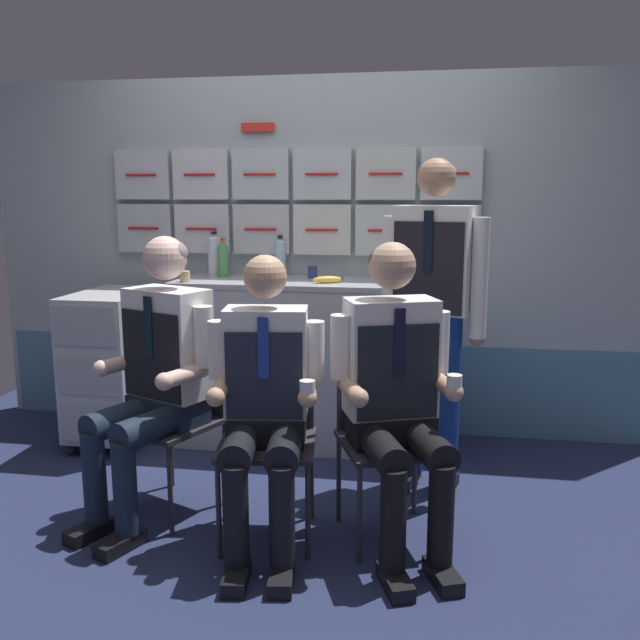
{
  "coord_description": "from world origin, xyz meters",
  "views": [
    {
      "loc": [
        0.7,
        -2.71,
        1.46
      ],
      "look_at": [
        0.19,
        0.32,
        0.89
      ],
      "focal_mm": 37.86,
      "sensor_mm": 36.0,
      "label": 1
    }
  ],
  "objects_px": {
    "folding_chair_left": "(183,400)",
    "folding_chair_near_trolley": "(384,417)",
    "folding_chair_right": "(269,417)",
    "snack_banana": "(327,280)",
    "crew_member_near_trolley": "(396,384)",
    "espresso_cup_small": "(185,276)",
    "service_trolley": "(115,362)",
    "crew_member_right": "(265,393)",
    "sparkling_bottle_green": "(214,255)",
    "crew_member_left": "(156,366)",
    "crew_member_standing": "(433,299)"
  },
  "relations": [
    {
      "from": "service_trolley",
      "to": "crew_member_near_trolley",
      "type": "distance_m",
      "value": 1.97
    },
    {
      "from": "sparkling_bottle_green",
      "to": "snack_banana",
      "type": "bearing_deg",
      "value": -18.26
    },
    {
      "from": "snack_banana",
      "to": "folding_chair_left",
      "type": "bearing_deg",
      "value": -125.47
    },
    {
      "from": "folding_chair_left",
      "to": "snack_banana",
      "type": "relative_size",
      "value": 4.83
    },
    {
      "from": "crew_member_left",
      "to": "folding_chair_near_trolley",
      "type": "bearing_deg",
      "value": 2.99
    },
    {
      "from": "crew_member_near_trolley",
      "to": "espresso_cup_small",
      "type": "relative_size",
      "value": 20.48
    },
    {
      "from": "folding_chair_left",
      "to": "snack_banana",
      "type": "xyz_separation_m",
      "value": [
        0.56,
        0.79,
        0.48
      ]
    },
    {
      "from": "sparkling_bottle_green",
      "to": "espresso_cup_small",
      "type": "height_order",
      "value": "sparkling_bottle_green"
    },
    {
      "from": "crew_member_right",
      "to": "snack_banana",
      "type": "relative_size",
      "value": 7.09
    },
    {
      "from": "sparkling_bottle_green",
      "to": "espresso_cup_small",
      "type": "relative_size",
      "value": 4.3
    },
    {
      "from": "folding_chair_left",
      "to": "crew_member_standing",
      "type": "xyz_separation_m",
      "value": [
        1.15,
        0.37,
        0.45
      ]
    },
    {
      "from": "folding_chair_right",
      "to": "snack_banana",
      "type": "xyz_separation_m",
      "value": [
        0.1,
        0.97,
        0.48
      ]
    },
    {
      "from": "crew_member_standing",
      "to": "espresso_cup_small",
      "type": "distance_m",
      "value": 1.43
    },
    {
      "from": "crew_member_left",
      "to": "folding_chair_near_trolley",
      "type": "xyz_separation_m",
      "value": [
        1.01,
        0.05,
        -0.2
      ]
    },
    {
      "from": "folding_chair_left",
      "to": "sparkling_bottle_green",
      "type": "xyz_separation_m",
      "value": [
        -0.17,
        1.03,
        0.59
      ]
    },
    {
      "from": "folding_chair_left",
      "to": "sparkling_bottle_green",
      "type": "relative_size",
      "value": 3.11
    },
    {
      "from": "snack_banana",
      "to": "crew_member_right",
      "type": "bearing_deg",
      "value": -94.04
    },
    {
      "from": "service_trolley",
      "to": "crew_member_standing",
      "type": "relative_size",
      "value": 0.55
    },
    {
      "from": "service_trolley",
      "to": "folding_chair_near_trolley",
      "type": "distance_m",
      "value": 1.84
    },
    {
      "from": "folding_chair_left",
      "to": "crew_member_near_trolley",
      "type": "distance_m",
      "value": 1.05
    },
    {
      "from": "folding_chair_near_trolley",
      "to": "crew_member_left",
      "type": "bearing_deg",
      "value": -177.01
    },
    {
      "from": "folding_chair_right",
      "to": "crew_member_right",
      "type": "xyz_separation_m",
      "value": [
        0.02,
        -0.16,
        0.16
      ]
    },
    {
      "from": "crew_member_left",
      "to": "folding_chair_near_trolley",
      "type": "height_order",
      "value": "crew_member_left"
    },
    {
      "from": "crew_member_standing",
      "to": "folding_chair_near_trolley",
      "type": "bearing_deg",
      "value": -112.67
    },
    {
      "from": "crew_member_right",
      "to": "folding_chair_near_trolley",
      "type": "distance_m",
      "value": 0.55
    },
    {
      "from": "crew_member_near_trolley",
      "to": "espresso_cup_small",
      "type": "bearing_deg",
      "value": 142.73
    },
    {
      "from": "folding_chair_right",
      "to": "folding_chair_left",
      "type": "bearing_deg",
      "value": 158.85
    },
    {
      "from": "folding_chair_right",
      "to": "crew_member_near_trolley",
      "type": "bearing_deg",
      "value": -6.27
    },
    {
      "from": "folding_chair_near_trolley",
      "to": "service_trolley",
      "type": "bearing_deg",
      "value": 153.78
    },
    {
      "from": "crew_member_left",
      "to": "crew_member_standing",
      "type": "height_order",
      "value": "crew_member_standing"
    },
    {
      "from": "crew_member_right",
      "to": "sparkling_bottle_green",
      "type": "height_order",
      "value": "sparkling_bottle_green"
    },
    {
      "from": "sparkling_bottle_green",
      "to": "folding_chair_right",
      "type": "bearing_deg",
      "value": -62.51
    },
    {
      "from": "crew_member_standing",
      "to": "sparkling_bottle_green",
      "type": "height_order",
      "value": "crew_member_standing"
    },
    {
      "from": "folding_chair_near_trolley",
      "to": "crew_member_standing",
      "type": "height_order",
      "value": "crew_member_standing"
    },
    {
      "from": "folding_chair_near_trolley",
      "to": "crew_member_standing",
      "type": "relative_size",
      "value": 0.51
    },
    {
      "from": "sparkling_bottle_green",
      "to": "crew_member_left",
      "type": "bearing_deg",
      "value": -84.83
    },
    {
      "from": "service_trolley",
      "to": "crew_member_right",
      "type": "bearing_deg",
      "value": -41.85
    },
    {
      "from": "folding_chair_right",
      "to": "folding_chair_near_trolley",
      "type": "distance_m",
      "value": 0.5
    },
    {
      "from": "crew_member_right",
      "to": "folding_chair_near_trolley",
      "type": "bearing_deg",
      "value": 27.9
    },
    {
      "from": "service_trolley",
      "to": "crew_member_right",
      "type": "distance_m",
      "value": 1.6
    },
    {
      "from": "snack_banana",
      "to": "folding_chair_near_trolley",
      "type": "bearing_deg",
      "value": -66.29
    },
    {
      "from": "sparkling_bottle_green",
      "to": "espresso_cup_small",
      "type": "xyz_separation_m",
      "value": [
        -0.07,
        -0.32,
        -0.09
      ]
    },
    {
      "from": "folding_chair_left",
      "to": "folding_chair_near_trolley",
      "type": "xyz_separation_m",
      "value": [
        0.95,
        -0.09,
        0.0
      ]
    },
    {
      "from": "sparkling_bottle_green",
      "to": "espresso_cup_small",
      "type": "bearing_deg",
      "value": -102.22
    },
    {
      "from": "folding_chair_near_trolley",
      "to": "crew_member_right",
      "type": "bearing_deg",
      "value": -152.1
    },
    {
      "from": "folding_chair_right",
      "to": "snack_banana",
      "type": "bearing_deg",
      "value": 83.95
    },
    {
      "from": "crew_member_near_trolley",
      "to": "folding_chair_left",
      "type": "bearing_deg",
      "value": 166.7
    },
    {
      "from": "folding_chair_right",
      "to": "crew_member_near_trolley",
      "type": "xyz_separation_m",
      "value": [
        0.55,
        -0.06,
        0.19
      ]
    },
    {
      "from": "crew_member_standing",
      "to": "sparkling_bottle_green",
      "type": "bearing_deg",
      "value": 153.31
    },
    {
      "from": "folding_chair_right",
      "to": "snack_banana",
      "type": "distance_m",
      "value": 1.09
    }
  ]
}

